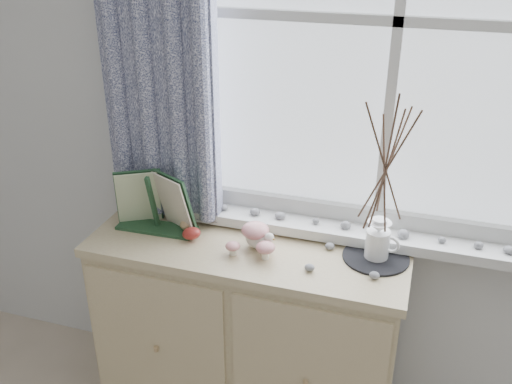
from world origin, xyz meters
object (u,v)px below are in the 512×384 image
botanical_book (151,204)px  twig_pitcher (386,163)px  sideboard (248,334)px  toadstool_cluster (255,237)px

botanical_book → twig_pitcher: bearing=3.7°
botanical_book → twig_pitcher: 0.88m
sideboard → botanical_book: size_ratio=3.30×
toadstool_cluster → twig_pitcher: 0.54m
toadstool_cluster → sideboard: bearing=151.9°
sideboard → toadstool_cluster: bearing=-28.1°
botanical_book → toadstool_cluster: bearing=-1.3°
botanical_book → twig_pitcher: twig_pitcher is taller
sideboard → botanical_book: 0.67m
botanical_book → twig_pitcher: size_ratio=0.56×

